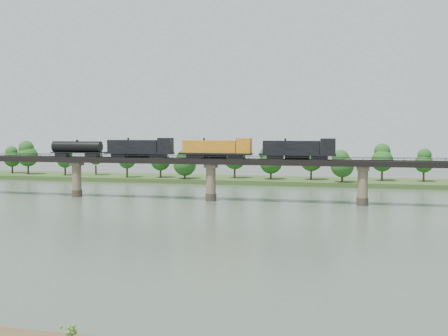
# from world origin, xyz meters

# --- Properties ---
(ground) EXTENTS (400.00, 400.00, 0.00)m
(ground) POSITION_xyz_m (0.00, 0.00, 0.00)
(ground) COLOR #3A4838
(ground) RESTS_ON ground
(far_bank) EXTENTS (300.00, 24.00, 1.60)m
(far_bank) POSITION_xyz_m (0.00, 85.00, 0.80)
(far_bank) COLOR #2F4A1D
(far_bank) RESTS_ON ground
(bridge) EXTENTS (236.00, 30.00, 11.50)m
(bridge) POSITION_xyz_m (0.00, 30.00, 5.46)
(bridge) COLOR #473A2D
(bridge) RESTS_ON ground
(bridge_superstructure) EXTENTS (220.00, 4.90, 0.75)m
(bridge_superstructure) POSITION_xyz_m (0.00, 30.00, 11.79)
(bridge_superstructure) COLOR black
(bridge_superstructure) RESTS_ON bridge
(far_treeline) EXTENTS (289.06, 17.54, 13.60)m
(far_treeline) POSITION_xyz_m (-8.21, 80.52, 8.83)
(far_treeline) COLOR #382619
(far_treeline) RESTS_ON far_bank
(freight_train) EXTENTS (80.87, 3.15, 5.57)m
(freight_train) POSITION_xyz_m (-5.92, 30.00, 14.16)
(freight_train) COLOR black
(freight_train) RESTS_ON bridge
(sapling) EXTENTS (0.96, 0.96, 2.26)m
(sapling) POSITION_xyz_m (15.54, -74.87, 2.58)
(sapling) COLOR brown
(sapling) RESTS_ON near_bank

